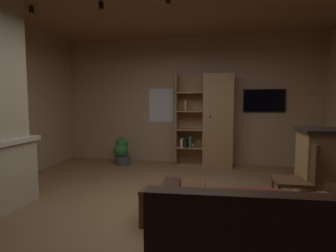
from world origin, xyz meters
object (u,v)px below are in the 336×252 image
Objects in this scene: leather_couch at (262,248)px; coffee_table at (175,192)px; wall_mounted_tv at (264,101)px; table_book_1 at (175,182)px; dining_chair at (300,176)px; potted_floor_plant at (122,151)px; table_book_0 at (169,185)px; bookshelf_cabinet at (214,121)px.

leather_couch is 1.34m from coffee_table.
coffee_table is at bearing -115.70° from wall_mounted_tv.
leather_couch is 4.23m from wall_mounted_tv.
table_book_1 is at bearing 127.51° from leather_couch.
wall_mounted_tv is at bearing 64.01° from table_book_1.
coffee_table is 0.11m from table_book_1.
potted_floor_plant is at bearing 143.14° from dining_chair.
potted_floor_plant is at bearing 124.12° from leather_couch.
potted_floor_plant is (-1.53, 2.57, -0.12)m from table_book_0.
table_book_1 is (0.06, 0.07, 0.02)m from table_book_0.
dining_chair reaches higher than table_book_0.
wall_mounted_tv is (0.61, 4.04, 1.10)m from leather_couch.
dining_chair is 1.51× the size of potted_floor_plant.
leather_couch reaches higher than table_book_0.
table_book_1 is at bearing -171.34° from dining_chair.
potted_floor_plant is (-2.42, 3.57, -0.01)m from leather_couch.
wall_mounted_tv is at bearing 64.30° from coffee_table.
potted_floor_plant is at bearing 120.86° from table_book_0.
wall_mounted_tv reaches higher than coffee_table.
dining_chair is 1.08× the size of wall_mounted_tv.
wall_mounted_tv reaches higher than potted_floor_plant.
table_book_1 is (-0.01, 0.03, 0.11)m from coffee_table.
bookshelf_cabinet is at bearing 7.19° from potted_floor_plant.
table_book_1 is 0.17× the size of potted_floor_plant.
coffee_table is 1.15× the size of potted_floor_plant.
leather_couch is 1.75× the size of dining_chair.
bookshelf_cabinet reaches higher than leather_couch.
table_book_0 is 3.52m from wall_mounted_tv.
table_book_1 is 2.96m from potted_floor_plant.
dining_chair is at bearing 64.92° from leather_couch.
leather_couch is at bearing -115.08° from dining_chair.
bookshelf_cabinet is 17.20× the size of table_book_0.
potted_floor_plant reaches higher than table_book_0.
coffee_table is 2.98m from potted_floor_plant.
wall_mounted_tv reaches higher than dining_chair.
dining_chair is (1.04, -2.52, -0.44)m from bookshelf_cabinet.
potted_floor_plant is at bearing -171.33° from wall_mounted_tv.
table_book_1 reaches higher than table_book_0.
leather_couch is 15.20× the size of table_book_1.
leather_couch is 1.37m from table_book_1.
dining_chair is (1.43, 0.25, 0.20)m from coffee_table.
leather_couch reaches higher than table_book_1.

